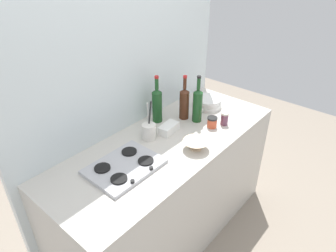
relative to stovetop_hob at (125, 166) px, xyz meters
name	(u,v)px	position (x,y,z in m)	size (l,w,h in m)	color
ground_plane	(168,229)	(0.40, -0.01, -0.91)	(6.00, 6.00, 0.00)	gray
counter_block	(168,189)	(0.40, -0.01, -0.46)	(1.80, 0.70, 0.90)	beige
backsplash_panel	(128,96)	(0.40, 0.37, 0.21)	(1.90, 0.06, 2.25)	silver
stovetop_hob	(125,166)	(0.00, 0.00, 0.00)	(0.43, 0.33, 0.04)	#B2B2B7
plate_stack	(208,103)	(1.00, 0.08, 0.02)	(0.23, 0.23, 0.08)	white
wine_bottle_leftmost	(198,104)	(0.75, 0.01, 0.13)	(0.07, 0.07, 0.37)	#19471E
wine_bottle_mid_left	(184,103)	(0.72, 0.11, 0.12)	(0.07, 0.07, 0.35)	#472314
wine_bottle_mid_right	(157,104)	(0.55, 0.24, 0.13)	(0.08, 0.08, 0.37)	#19471E
mixing_bowl	(196,144)	(0.44, -0.21, 0.02)	(0.18, 0.18, 0.06)	beige
butter_dish	(169,128)	(0.49, 0.07, 0.02)	(0.16, 0.09, 0.06)	white
utensil_crock	(149,131)	(0.33, 0.11, 0.05)	(0.10, 0.10, 0.28)	silver
condiment_jar_front	(224,119)	(0.84, -0.18, 0.04)	(0.06, 0.06, 0.10)	#66384C
condiment_jar_rear	(212,122)	(0.75, -0.13, 0.03)	(0.07, 0.07, 0.08)	#C64C2D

